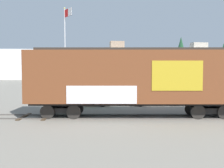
{
  "coord_description": "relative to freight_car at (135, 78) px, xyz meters",
  "views": [
    {
      "loc": [
        -1.05,
        -17.06,
        3.18
      ],
      "look_at": [
        -0.16,
        0.73,
        2.19
      ],
      "focal_mm": 41.54,
      "sensor_mm": 36.0,
      "label": 1
    }
  ],
  "objects": [
    {
      "name": "ground_plane",
      "position": [
        -1.34,
        0.0,
        -2.65
      ],
      "size": [
        260.0,
        260.0,
        0.0
      ],
      "primitive_type": "plane",
      "color": "slate"
    },
    {
      "name": "track",
      "position": [
        0.88,
        -0.05,
        -2.61
      ],
      "size": [
        59.99,
        5.45,
        0.08
      ],
      "color": "#4C4742",
      "rests_on": "ground_plane"
    },
    {
      "name": "parked_car_green",
      "position": [
        -3.69,
        5.94,
        -1.82
      ],
      "size": [
        4.66,
        2.02,
        1.59
      ],
      "color": "#1E5933",
      "rests_on": "ground_plane"
    },
    {
      "name": "parked_car_tan",
      "position": [
        7.91,
        5.48,
        -1.82
      ],
      "size": [
        4.35,
        2.11,
        1.61
      ],
      "color": "#9E8966",
      "rests_on": "ground_plane"
    },
    {
      "name": "hillside",
      "position": [
        -1.3,
        79.37,
        2.16
      ],
      "size": [
        142.91,
        29.89,
        14.54
      ],
      "color": "silver",
      "rests_on": "ground_plane"
    },
    {
      "name": "parked_car_white",
      "position": [
        2.56,
        5.9,
        -1.78
      ],
      "size": [
        4.61,
        2.1,
        1.71
      ],
      "color": "silver",
      "rests_on": "ground_plane"
    },
    {
      "name": "flagpole",
      "position": [
        -5.93,
        11.29,
        3.62
      ],
      "size": [
        0.98,
        1.38,
        9.89
      ],
      "color": "silver",
      "rests_on": "ground_plane"
    },
    {
      "name": "freight_car",
      "position": [
        0.0,
        0.0,
        0.0
      ],
      "size": [
        14.18,
        3.66,
        4.63
      ],
      "color": "brown",
      "rests_on": "ground_plane"
    }
  ]
}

